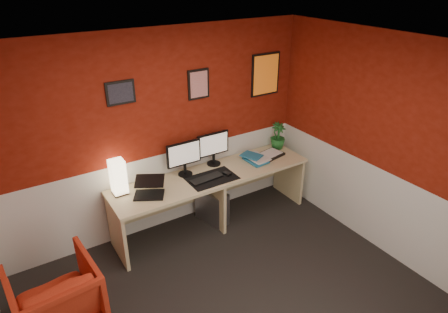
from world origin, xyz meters
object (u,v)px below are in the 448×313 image
shoji_lamp (118,178)px  armchair (56,297)px  zen_tray (270,155)px  desk (213,199)px  monitor_left (184,154)px  potted_plant (278,136)px  laptop (149,187)px  pc_tower (212,206)px  monitor_right (213,144)px

shoji_lamp → armchair: bearing=-139.0°
zen_tray → armchair: zen_tray is taller
desk → monitor_left: (-0.29, 0.18, 0.66)m
potted_plant → zen_tray: bearing=-148.9°
monitor_left → armchair: (-1.77, -0.81, -0.68)m
laptop → pc_tower: laptop is taller
desk → shoji_lamp: bearing=171.1°
zen_tray → laptop: bearing=-177.4°
pc_tower → desk: bearing=-120.3°
shoji_lamp → monitor_right: 1.28m
zen_tray → armchair: bearing=-167.4°
shoji_lamp → zen_tray: (2.06, -0.14, -0.18)m
shoji_lamp → potted_plant: shoji_lamp is taller
monitor_right → pc_tower: size_ratio=1.29×
monitor_right → monitor_left: bearing=-173.1°
monitor_left → potted_plant: monitor_left is taller
zen_tray → armchair: size_ratio=0.47×
monitor_left → pc_tower: 0.86m
pc_tower → monitor_right: bearing=37.3°
shoji_lamp → zen_tray: size_ratio=1.14×
zen_tray → armchair: (-2.99, -0.67, -0.40)m
monitor_left → monitor_right: size_ratio=1.00×
desk → monitor_left: bearing=149.0°
desk → monitor_right: (0.15, 0.23, 0.66)m
shoji_lamp → pc_tower: 1.34m
desk → potted_plant: 1.31m
monitor_right → armchair: 2.47m
laptop → pc_tower: bearing=35.7°
monitor_left → potted_plant: (1.46, 0.00, -0.10)m
zen_tray → potted_plant: size_ratio=0.93×
desk → monitor_right: monitor_right is taller
monitor_left → pc_tower: bearing=-22.5°
desk → armchair: bearing=-162.8°
monitor_left → desk: bearing=-31.0°
shoji_lamp → pc_tower: shoji_lamp is taller
monitor_right → armchair: (-2.21, -0.86, -0.68)m
laptop → shoji_lamp: bearing=168.3°
shoji_lamp → pc_tower: (1.14, -0.13, -0.70)m
laptop → monitor_right: (1.02, 0.28, 0.18)m
monitor_left → zen_tray: monitor_left is taller
potted_plant → monitor_left: bearing=-180.0°
shoji_lamp → monitor_right: size_ratio=0.69×
desk → monitor_right: bearing=56.1°
laptop → monitor_right: size_ratio=0.57×
monitor_right → potted_plant: (1.02, -0.05, -0.10)m
armchair → pc_tower: bearing=-166.6°
zen_tray → monitor_right: bearing=165.9°
laptop → monitor_left: bearing=50.7°
monitor_left → potted_plant: bearing=0.0°
potted_plant → pc_tower: (-1.16, -0.13, -0.69)m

